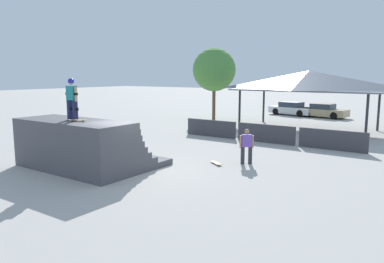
{
  "coord_description": "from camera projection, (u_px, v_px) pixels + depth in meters",
  "views": [
    {
      "loc": [
        10.28,
        -10.5,
        3.91
      ],
      "look_at": [
        -0.09,
        4.31,
        1.13
      ],
      "focal_mm": 35.0,
      "sensor_mm": 36.0,
      "label": 1
    }
  ],
  "objects": [
    {
      "name": "ground_plane",
      "position": [
        132.0,
        173.0,
        14.92
      ],
      "size": [
        160.0,
        160.0,
        0.0
      ],
      "primitive_type": "plane",
      "color": "#ADA8A0"
    },
    {
      "name": "quarter_pipe_ramp",
      "position": [
        82.0,
        147.0,
        15.62
      ],
      "size": [
        5.45,
        4.08,
        2.06
      ],
      "color": "#4C4C51",
      "rests_on": "ground"
    },
    {
      "name": "skater_on_deck",
      "position": [
        72.0,
        96.0,
        15.04
      ],
      "size": [
        0.72,
        0.25,
        1.69
      ],
      "rotation": [
        0.0,
        0.0,
        -0.01
      ],
      "color": "#1E2347",
      "rests_on": "quarter_pipe_ramp"
    },
    {
      "name": "skateboard_on_deck",
      "position": [
        77.0,
        120.0,
        14.75
      ],
      "size": [
        0.8,
        0.47,
        0.09
      ],
      "rotation": [
        0.0,
        0.0,
        0.37
      ],
      "color": "silver",
      "rests_on": "quarter_pipe_ramp"
    },
    {
      "name": "bystander_walking",
      "position": [
        247.0,
        145.0,
        16.32
      ],
      "size": [
        0.54,
        0.48,
        1.56
      ],
      "rotation": [
        0.0,
        0.0,
        3.84
      ],
      "color": "#2D2D33",
      "rests_on": "ground"
    },
    {
      "name": "skateboard_on_ground",
      "position": [
        216.0,
        163.0,
        16.35
      ],
      "size": [
        0.82,
        0.65,
        0.09
      ],
      "rotation": [
        0.0,
        0.0,
        5.68
      ],
      "color": "silver",
      "rests_on": "ground"
    },
    {
      "name": "barrier_fence",
      "position": [
        266.0,
        133.0,
        21.53
      ],
      "size": [
        10.95,
        0.12,
        1.05
      ],
      "color": "#3D3D42",
      "rests_on": "ground"
    },
    {
      "name": "pavilion_shelter",
      "position": [
        309.0,
        81.0,
        26.26
      ],
      "size": [
        10.1,
        4.94,
        4.15
      ],
      "color": "#2D2D33",
      "rests_on": "ground"
    },
    {
      "name": "tree_far_back",
      "position": [
        214.0,
        70.0,
        31.86
      ],
      "size": [
        3.67,
        3.67,
        6.12
      ],
      "color": "brown",
      "rests_on": "ground"
    },
    {
      "name": "parked_car_white",
      "position": [
        292.0,
        109.0,
        35.93
      ],
      "size": [
        4.54,
        2.52,
        1.27
      ],
      "rotation": [
        0.0,
        0.0,
        -0.19
      ],
      "color": "silver",
      "rests_on": "ground"
    },
    {
      "name": "parked_car_tan",
      "position": [
        323.0,
        111.0,
        33.91
      ],
      "size": [
        4.32,
        2.23,
        1.27
      ],
      "rotation": [
        0.0,
        0.0,
        -0.14
      ],
      "color": "tan",
      "rests_on": "ground"
    }
  ]
}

